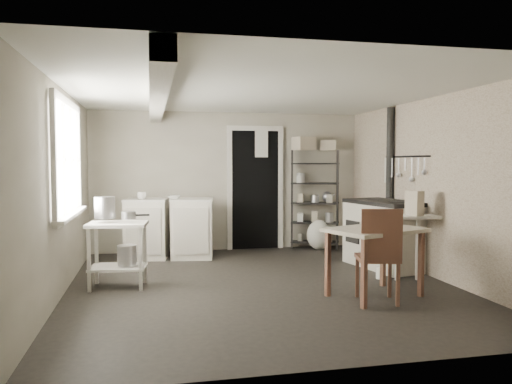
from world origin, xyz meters
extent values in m
plane|color=black|center=(0.00, 0.00, 0.00)|extent=(5.00, 5.00, 0.00)
plane|color=silver|center=(0.00, 0.00, 2.30)|extent=(5.00, 5.00, 0.00)
cube|color=#A7A08E|center=(0.00, 2.50, 1.15)|extent=(4.50, 0.02, 2.30)
cube|color=#A7A08E|center=(0.00, -2.50, 1.15)|extent=(4.50, 0.02, 2.30)
cube|color=#A7A08E|center=(-2.25, 0.00, 1.15)|extent=(0.02, 5.00, 2.30)
cube|color=#A7A08E|center=(2.25, 0.00, 1.15)|extent=(0.02, 5.00, 2.30)
cylinder|color=silver|center=(-1.81, 0.29, 0.94)|extent=(0.25, 0.25, 0.26)
cylinder|color=silver|center=(-1.54, 0.22, 0.85)|extent=(0.17, 0.17, 0.09)
cylinder|color=silver|center=(-1.57, 0.19, 0.39)|extent=(0.24, 0.24, 0.24)
imported|color=white|center=(-0.94, 1.88, 0.95)|extent=(0.32, 0.32, 0.06)
imported|color=white|center=(-1.42, 1.91, 0.97)|extent=(0.17, 0.17, 0.11)
imported|color=white|center=(1.17, 2.33, 1.36)|extent=(0.10, 0.10, 0.18)
cube|color=beige|center=(1.25, 2.31, 2.01)|extent=(0.38, 0.35, 0.22)
cube|color=beige|center=(1.70, 2.35, 1.99)|extent=(0.33, 0.32, 0.17)
cube|color=beige|center=(1.90, -0.18, 1.01)|extent=(0.18, 0.23, 0.31)
imported|color=white|center=(1.26, -0.82, 0.80)|extent=(0.10, 0.10, 0.09)
ellipsoid|color=beige|center=(1.48, 2.15, 0.24)|extent=(0.52, 0.48, 0.50)
cylinder|color=white|center=(1.55, -0.01, 0.07)|extent=(0.16, 0.16, 0.15)
camera|label=1|loc=(-1.29, -5.77, 1.47)|focal=35.00mm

